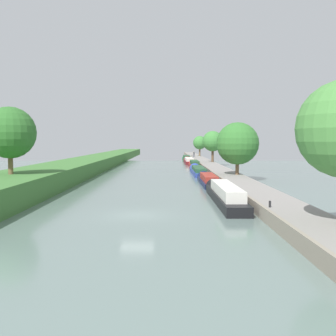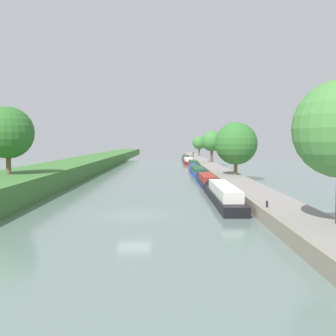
# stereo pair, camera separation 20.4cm
# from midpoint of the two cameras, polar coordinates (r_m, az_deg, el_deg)

# --- Properties ---
(ground_plane) EXTENTS (160.00, 160.00, 0.00)m
(ground_plane) POSITION_cam_midpoint_polar(r_m,az_deg,el_deg) (29.41, -4.72, -6.90)
(ground_plane) COLOR slate
(right_towpath) EXTENTS (3.52, 260.00, 0.94)m
(right_towpath) POSITION_cam_midpoint_polar(r_m,az_deg,el_deg) (30.42, 16.32, -5.78)
(right_towpath) COLOR gray
(right_towpath) RESTS_ON ground_plane
(stone_quay) EXTENTS (0.25, 260.00, 0.99)m
(stone_quay) POSITION_cam_midpoint_polar(r_m,az_deg,el_deg) (29.95, 12.85, -5.83)
(stone_quay) COLOR gray
(stone_quay) RESTS_ON ground_plane
(narrowboat_black) EXTENTS (1.96, 15.87, 2.23)m
(narrowboat_black) POSITION_cam_midpoint_polar(r_m,az_deg,el_deg) (35.86, 8.21, -3.82)
(narrowboat_black) COLOR black
(narrowboat_black) RESTS_ON ground_plane
(narrowboat_navy) EXTENTS (1.94, 12.19, 1.96)m
(narrowboat_navy) POSITION_cam_midpoint_polar(r_m,az_deg,el_deg) (50.43, 5.84, -1.73)
(narrowboat_navy) COLOR #141E42
(narrowboat_navy) RESTS_ON ground_plane
(narrowboat_blue) EXTENTS (2.08, 16.33, 1.98)m
(narrowboat_blue) POSITION_cam_midpoint_polar(r_m,az_deg,el_deg) (66.23, 4.42, -0.38)
(narrowboat_blue) COLOR #283D93
(narrowboat_blue) RESTS_ON ground_plane
(narrowboat_red) EXTENTS (1.85, 12.28, 2.05)m
(narrowboat_red) POSITION_cam_midpoint_polar(r_m,az_deg,el_deg) (80.94, 3.88, 0.51)
(narrowboat_red) COLOR maroon
(narrowboat_red) RESTS_ON ground_plane
(narrowboat_maroon) EXTENTS (2.16, 15.22, 2.07)m
(narrowboat_maroon) POSITION_cam_midpoint_polar(r_m,az_deg,el_deg) (96.25, 3.10, 1.06)
(narrowboat_maroon) COLOR maroon
(narrowboat_maroon) RESTS_ON ground_plane
(narrowboat_green) EXTENTS (2.06, 11.14, 2.18)m
(narrowboat_green) POSITION_cam_midpoint_polar(r_m,az_deg,el_deg) (109.46, 2.74, 1.42)
(narrowboat_green) COLOR #1E6033
(narrowboat_green) RESTS_ON ground_plane
(tree_rightbank_midnear) EXTENTS (5.79, 5.79, 7.16)m
(tree_rightbank_midnear) POSITION_cam_midpoint_polar(r_m,az_deg,el_deg) (53.56, 10.18, 3.57)
(tree_rightbank_midnear) COLOR brown
(tree_rightbank_midnear) RESTS_ON right_towpath
(tree_rightbank_midfar) EXTENTS (4.47, 4.47, 6.78)m
(tree_rightbank_midfar) POSITION_cam_midpoint_polar(r_m,az_deg,el_deg) (85.19, 6.62, 3.93)
(tree_rightbank_midfar) COLOR brown
(tree_rightbank_midfar) RESTS_ON right_towpath
(tree_rightbank_far) EXTENTS (4.09, 4.09, 6.10)m
(tree_rightbank_far) POSITION_cam_midpoint_polar(r_m,az_deg,el_deg) (118.46, 4.74, 3.73)
(tree_rightbank_far) COLOR brown
(tree_rightbank_far) RESTS_ON right_towpath
(tree_leftbank_downstream) EXTENTS (5.18, 5.18, 6.76)m
(tree_leftbank_downstream) POSITION_cam_midpoint_polar(r_m,az_deg,el_deg) (41.81, -22.37, 4.83)
(tree_leftbank_downstream) COLOR brown
(tree_leftbank_downstream) RESTS_ON left_grassy_bank
(person_walking) EXTENTS (0.34, 0.34, 1.66)m
(person_walking) POSITION_cam_midpoint_polar(r_m,az_deg,el_deg) (109.76, 3.87, 2.06)
(person_walking) COLOR #282D42
(person_walking) RESTS_ON right_towpath
(mooring_bollard_near) EXTENTS (0.16, 0.16, 0.45)m
(mooring_bollard_near) POSITION_cam_midpoint_polar(r_m,az_deg,el_deg) (27.93, 14.67, -5.17)
(mooring_bollard_near) COLOR black
(mooring_bollard_near) RESTS_ON right_towpath
(mooring_bollard_far) EXTENTS (0.16, 0.16, 0.45)m
(mooring_bollard_far) POSITION_cam_midpoint_polar(r_m,az_deg,el_deg) (114.28, 3.60, 1.82)
(mooring_bollard_far) COLOR black
(mooring_bollard_far) RESTS_ON right_towpath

